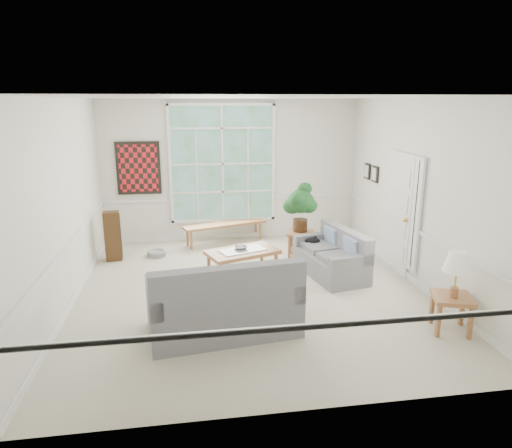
{
  "coord_description": "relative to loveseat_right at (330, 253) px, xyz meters",
  "views": [
    {
      "loc": [
        -0.96,
        -6.74,
        2.95
      ],
      "look_at": [
        0.1,
        0.2,
        1.05
      ],
      "focal_mm": 32.0,
      "sensor_mm": 36.0,
      "label": 1
    }
  ],
  "objects": [
    {
      "name": "floor",
      "position": [
        -1.45,
        -0.48,
        -0.41
      ],
      "size": [
        5.5,
        6.0,
        0.01
      ],
      "primitive_type": "cube",
      "color": "beige",
      "rests_on": "ground"
    },
    {
      "name": "pet_bed",
      "position": [
        -3.07,
        1.47,
        -0.35
      ],
      "size": [
        0.41,
        0.41,
        0.11
      ],
      "primitive_type": "cylinder",
      "rotation": [
        0.0,
        0.0,
        0.08
      ],
      "color": "gray",
      "rests_on": "floor"
    },
    {
      "name": "end_table",
      "position": [
        -0.26,
        1.08,
        -0.16
      ],
      "size": [
        0.62,
        0.62,
        0.49
      ],
      "primitive_type": "cube",
      "rotation": [
        0.0,
        0.0,
        -0.34
      ],
      "color": "#975F38",
      "rests_on": "floor"
    },
    {
      "name": "table_lamp",
      "position": [
        0.94,
        -2.23,
        0.4
      ],
      "size": [
        0.47,
        0.47,
        0.62
      ],
      "primitive_type": null,
      "rotation": [
        0.0,
        0.0,
        -0.41
      ],
      "color": "white",
      "rests_on": "side_table"
    },
    {
      "name": "wall_frame_far",
      "position": [
        1.26,
        1.67,
        1.15
      ],
      "size": [
        0.04,
        0.26,
        0.32
      ],
      "primitive_type": "cube",
      "color": "black",
      "rests_on": "wall_right"
    },
    {
      "name": "floor_speaker",
      "position": [
        -3.85,
        1.36,
        0.07
      ],
      "size": [
        0.32,
        0.26,
        0.95
      ],
      "primitive_type": "cube",
      "rotation": [
        0.0,
        0.0,
        0.12
      ],
      "color": "#3D2512",
      "rests_on": "floor"
    },
    {
      "name": "loveseat_right",
      "position": [
        0.0,
        0.0,
        0.0
      ],
      "size": [
        1.04,
        1.61,
        0.8
      ],
      "primitive_type": "cube",
      "rotation": [
        0.0,
        0.0,
        0.2
      ],
      "color": "slate",
      "rests_on": "floor"
    },
    {
      "name": "pewter_bowl",
      "position": [
        -1.53,
        0.29,
        0.08
      ],
      "size": [
        0.36,
        0.36,
        0.07
      ],
      "primitive_type": "imported",
      "rotation": [
        0.0,
        0.0,
        0.46
      ],
      "color": "#9C9BA0",
      "rests_on": "coffee_table"
    },
    {
      "name": "window_bench",
      "position": [
        -1.66,
        2.17,
        -0.19
      ],
      "size": [
        1.82,
        0.89,
        0.42
      ],
      "primitive_type": "cube",
      "rotation": [
        0.0,
        0.0,
        0.31
      ],
      "color": "#975F38",
      "rests_on": "floor"
    },
    {
      "name": "wall_back",
      "position": [
        -1.45,
        2.52,
        1.1
      ],
      "size": [
        5.5,
        0.02,
        3.0
      ],
      "primitive_type": "cube",
      "color": "silver",
      "rests_on": "ground"
    },
    {
      "name": "wall_right",
      "position": [
        1.3,
        -0.48,
        1.1
      ],
      "size": [
        0.02,
        6.0,
        3.0
      ],
      "primitive_type": "cube",
      "color": "silver",
      "rests_on": "ground"
    },
    {
      "name": "wall_left",
      "position": [
        -4.2,
        -0.48,
        1.1
      ],
      "size": [
        0.02,
        6.0,
        3.0
      ],
      "primitive_type": "cube",
      "color": "silver",
      "rests_on": "ground"
    },
    {
      "name": "ceiling",
      "position": [
        -1.45,
        -0.48,
        2.6
      ],
      "size": [
        5.5,
        6.0,
        0.02
      ],
      "primitive_type": "cube",
      "color": "white",
      "rests_on": "ground"
    },
    {
      "name": "loveseat_front",
      "position": [
        -2.01,
        -1.73,
        0.12
      ],
      "size": [
        2.03,
        1.23,
        1.04
      ],
      "primitive_type": "cube",
      "rotation": [
        0.0,
        0.0,
        0.13
      ],
      "color": "slate",
      "rests_on": "floor"
    },
    {
      "name": "side_table",
      "position": [
        0.95,
        -2.2,
        -0.15
      ],
      "size": [
        0.61,
        0.61,
        0.5
      ],
      "primitive_type": "cube",
      "rotation": [
        0.0,
        0.0,
        -0.31
      ],
      "color": "#975F38",
      "rests_on": "floor"
    },
    {
      "name": "entry_door",
      "position": [
        1.26,
        0.12,
        0.65
      ],
      "size": [
        0.08,
        0.9,
        2.1
      ],
      "primitive_type": "cube",
      "color": "white",
      "rests_on": "floor"
    },
    {
      "name": "window_back",
      "position": [
        -1.65,
        2.48,
        1.25
      ],
      "size": [
        2.3,
        0.08,
        2.4
      ],
      "primitive_type": "cube",
      "color": "white",
      "rests_on": "wall_back"
    },
    {
      "name": "wall_front",
      "position": [
        -1.45,
        -3.48,
        1.1
      ],
      "size": [
        5.5,
        0.02,
        3.0
      ],
      "primitive_type": "cube",
      "color": "silver",
      "rests_on": "ground"
    },
    {
      "name": "cat",
      "position": [
        -0.19,
        0.5,
        0.08
      ],
      "size": [
        0.33,
        0.26,
        0.14
      ],
      "primitive_type": "ellipsoid",
      "rotation": [
        0.0,
        0.0,
        0.22
      ],
      "color": "black",
      "rests_on": "loveseat_right"
    },
    {
      "name": "wall_frame_near",
      "position": [
        1.26,
        1.27,
        1.15
      ],
      "size": [
        0.04,
        0.26,
        0.32
      ],
      "primitive_type": "cube",
      "color": "black",
      "rests_on": "wall_right"
    },
    {
      "name": "coffee_table",
      "position": [
        -1.52,
        0.22,
        -0.18
      ],
      "size": [
        1.36,
        1.03,
        0.45
      ],
      "primitive_type": "cube",
      "rotation": [
        0.0,
        0.0,
        0.35
      ],
      "color": "#975F38",
      "rests_on": "floor"
    },
    {
      "name": "door_sidelight",
      "position": [
        1.26,
        -0.51,
        0.75
      ],
      "size": [
        0.08,
        0.26,
        1.9
      ],
      "primitive_type": "cube",
      "color": "white",
      "rests_on": "wall_right"
    },
    {
      "name": "houseplant",
      "position": [
        -0.27,
        1.11,
        0.57
      ],
      "size": [
        0.75,
        0.75,
        0.96
      ],
      "primitive_type": null,
      "rotation": [
        0.0,
        0.0,
        -0.45
      ],
      "color": "#1B4C21",
      "rests_on": "end_table"
    },
    {
      "name": "wall_art",
      "position": [
        -3.4,
        2.47,
        1.2
      ],
      "size": [
        0.9,
        0.06,
        1.1
      ],
      "primitive_type": "cube",
      "color": "maroon",
      "rests_on": "wall_back"
    }
  ]
}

